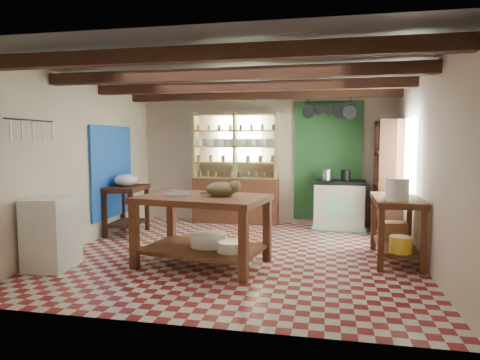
% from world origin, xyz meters
% --- Properties ---
extents(floor, '(5.00, 5.00, 0.02)m').
position_xyz_m(floor, '(0.00, 0.00, -0.01)').
color(floor, maroon).
rests_on(floor, ground).
extents(ceiling, '(5.00, 5.00, 0.02)m').
position_xyz_m(ceiling, '(0.00, 0.00, 2.60)').
color(ceiling, '#4A494E').
rests_on(ceiling, wall_back).
extents(wall_back, '(5.00, 0.04, 2.60)m').
position_xyz_m(wall_back, '(0.00, 2.50, 1.30)').
color(wall_back, beige).
rests_on(wall_back, floor).
extents(wall_front, '(5.00, 0.04, 2.60)m').
position_xyz_m(wall_front, '(0.00, -2.50, 1.30)').
color(wall_front, beige).
rests_on(wall_front, floor).
extents(wall_left, '(0.04, 5.00, 2.60)m').
position_xyz_m(wall_left, '(-2.50, 0.00, 1.30)').
color(wall_left, beige).
rests_on(wall_left, floor).
extents(wall_right, '(0.04, 5.00, 2.60)m').
position_xyz_m(wall_right, '(2.50, 0.00, 1.30)').
color(wall_right, beige).
rests_on(wall_right, floor).
extents(ceiling_beams, '(5.00, 3.80, 0.15)m').
position_xyz_m(ceiling_beams, '(0.00, 0.00, 2.48)').
color(ceiling_beams, '#391D13').
rests_on(ceiling_beams, ceiling).
extents(blue_wall_patch, '(0.04, 1.40, 1.60)m').
position_xyz_m(blue_wall_patch, '(-2.47, 0.90, 1.10)').
color(blue_wall_patch, blue).
rests_on(blue_wall_patch, wall_left).
extents(green_wall_patch, '(1.30, 0.04, 2.30)m').
position_xyz_m(green_wall_patch, '(1.25, 2.47, 1.25)').
color(green_wall_patch, '#1F4E23').
rests_on(green_wall_patch, wall_back).
extents(window_back, '(0.90, 0.02, 0.80)m').
position_xyz_m(window_back, '(-0.50, 2.48, 1.70)').
color(window_back, silver).
rests_on(window_back, wall_back).
extents(window_right, '(0.02, 1.30, 1.20)m').
position_xyz_m(window_right, '(2.48, 1.00, 1.40)').
color(window_right, silver).
rests_on(window_right, wall_right).
extents(utensil_rail, '(0.06, 0.90, 0.28)m').
position_xyz_m(utensil_rail, '(-2.44, -1.20, 1.78)').
color(utensil_rail, black).
rests_on(utensil_rail, wall_left).
extents(pot_rack, '(0.86, 0.12, 0.36)m').
position_xyz_m(pot_rack, '(1.25, 2.05, 2.18)').
color(pot_rack, black).
rests_on(pot_rack, ceiling).
extents(shelving_unit, '(1.70, 0.34, 2.20)m').
position_xyz_m(shelving_unit, '(-0.55, 2.31, 1.10)').
color(shelving_unit, tan).
rests_on(shelving_unit, floor).
extents(tall_rack, '(0.40, 0.86, 2.00)m').
position_xyz_m(tall_rack, '(2.28, 1.80, 1.00)').
color(tall_rack, '#391D13').
rests_on(tall_rack, floor).
extents(work_table, '(1.77, 1.32, 0.92)m').
position_xyz_m(work_table, '(-0.35, -0.65, 0.46)').
color(work_table, brown).
rests_on(work_table, floor).
extents(stove, '(0.95, 0.67, 0.90)m').
position_xyz_m(stove, '(1.48, 2.15, 0.45)').
color(stove, beige).
rests_on(stove, floor).
extents(prep_table, '(0.63, 0.88, 0.86)m').
position_xyz_m(prep_table, '(-2.20, 0.88, 0.43)').
color(prep_table, '#391D13').
rests_on(prep_table, floor).
extents(white_cabinet, '(0.55, 0.65, 0.92)m').
position_xyz_m(white_cabinet, '(-2.22, -1.18, 0.46)').
color(white_cabinet, white).
rests_on(white_cabinet, floor).
extents(right_counter, '(0.64, 1.24, 0.88)m').
position_xyz_m(right_counter, '(2.18, 0.06, 0.44)').
color(right_counter, brown).
rests_on(right_counter, floor).
extents(cat, '(0.42, 0.33, 0.19)m').
position_xyz_m(cat, '(-0.09, -0.64, 1.01)').
color(cat, olive).
rests_on(cat, work_table).
extents(steel_tray, '(0.41, 0.41, 0.02)m').
position_xyz_m(steel_tray, '(-0.70, -0.65, 0.93)').
color(steel_tray, '#AFB0B7').
rests_on(steel_tray, work_table).
extents(basin_large, '(0.55, 0.55, 0.17)m').
position_xyz_m(basin_large, '(-0.29, -0.61, 0.33)').
color(basin_large, white).
rests_on(basin_large, work_table).
extents(basin_small, '(0.43, 0.43, 0.13)m').
position_xyz_m(basin_small, '(0.08, -0.82, 0.31)').
color(basin_small, white).
rests_on(basin_small, work_table).
extents(kettle_left, '(0.19, 0.19, 0.20)m').
position_xyz_m(kettle_left, '(1.23, 2.16, 1.00)').
color(kettle_left, '#AFB0B7').
rests_on(kettle_left, stove).
extents(kettle_right, '(0.17, 0.17, 0.20)m').
position_xyz_m(kettle_right, '(1.58, 2.15, 1.01)').
color(kettle_right, black).
rests_on(kettle_right, stove).
extents(enamel_bowl, '(0.44, 0.44, 0.21)m').
position_xyz_m(enamel_bowl, '(-2.20, 0.88, 0.96)').
color(enamel_bowl, white).
rests_on(enamel_bowl, prep_table).
extents(white_bucket, '(0.29, 0.29, 0.29)m').
position_xyz_m(white_bucket, '(2.12, -0.29, 1.02)').
color(white_bucket, white).
rests_on(white_bucket, right_counter).
extents(wicker_basket, '(0.36, 0.29, 0.25)m').
position_xyz_m(wicker_basket, '(2.19, 0.36, 0.36)').
color(wicker_basket, '#A36E42').
rests_on(wicker_basket, right_counter).
extents(yellow_tub, '(0.28, 0.28, 0.20)m').
position_xyz_m(yellow_tub, '(2.17, -0.39, 0.34)').
color(yellow_tub, yellow).
rests_on(yellow_tub, right_counter).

